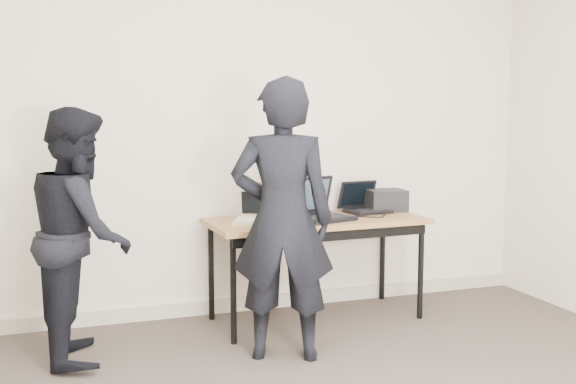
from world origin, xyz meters
name	(u,v)px	position (x,y,z in m)	size (l,w,h in m)	color
room	(396,137)	(0.00, 0.00, 1.35)	(4.60, 4.60, 2.80)	#413731
desk	(317,227)	(0.41, 1.88, 0.66)	(1.53, 0.73, 0.72)	brown
laptop_beige	(256,217)	(-0.05, 1.83, 0.76)	(0.36, 0.36, 0.22)	beige
laptop_center	(318,210)	(0.41, 1.86, 0.79)	(0.46, 0.45, 0.29)	black
laptop_right	(364,205)	(0.85, 2.06, 0.77)	(0.35, 0.34, 0.23)	black
leather_satchel	(282,198)	(0.23, 2.10, 0.85)	(0.37, 0.19, 0.25)	brown
tissue	(286,176)	(0.26, 2.11, 1.00)	(0.13, 0.10, 0.08)	white
equipment_box	(386,200)	(1.04, 2.07, 0.80)	(0.28, 0.23, 0.16)	black
power_brick	(295,222)	(0.19, 1.71, 0.74)	(0.08, 0.05, 0.03)	black
cables	(329,218)	(0.49, 1.85, 0.72)	(1.16, 0.34, 0.01)	black
person_typist	(282,220)	(-0.04, 1.28, 0.83)	(0.60, 0.40, 1.65)	black
person_observer	(81,234)	(-1.16, 1.67, 0.74)	(0.72, 0.56, 1.48)	black
baseboard	(248,304)	(0.00, 2.23, 0.05)	(4.50, 0.03, 0.10)	#ACA28F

